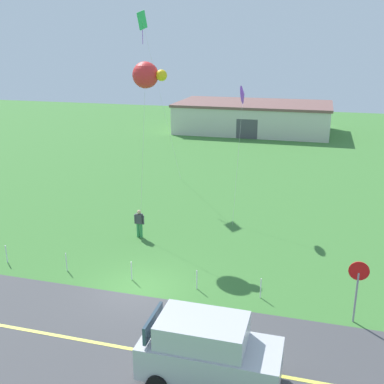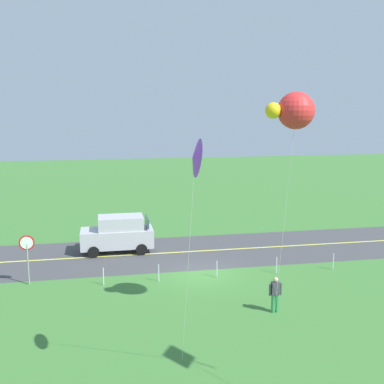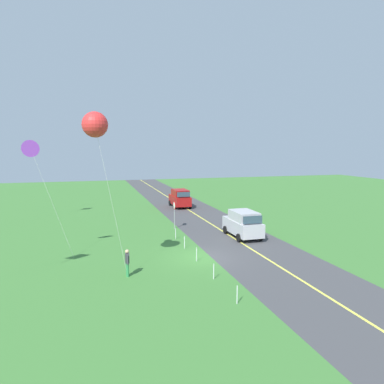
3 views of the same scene
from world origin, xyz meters
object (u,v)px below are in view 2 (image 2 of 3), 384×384
(car_suv_foreground, at_px, (118,234))
(kite_yellow_high, at_px, (195,159))
(person_adult_near, at_px, (275,293))
(stop_sign, at_px, (27,250))
(kite_red_low, at_px, (294,111))

(car_suv_foreground, height_order, kite_yellow_high, kite_yellow_high)
(car_suv_foreground, distance_m, person_adult_near, 12.06)
(car_suv_foreground, relative_size, stop_sign, 1.72)
(stop_sign, height_order, kite_red_low, kite_red_low)
(kite_red_low, relative_size, kite_yellow_high, 1.18)
(kite_yellow_high, bearing_deg, person_adult_near, -130.21)
(kite_yellow_high, bearing_deg, stop_sign, -59.76)
(kite_red_low, distance_m, kite_yellow_high, 6.16)
(car_suv_foreground, distance_m, kite_red_low, 15.33)
(stop_sign, height_order, kite_yellow_high, kite_yellow_high)
(person_adult_near, relative_size, kite_red_low, 0.17)
(car_suv_foreground, relative_size, person_adult_near, 2.75)
(stop_sign, bearing_deg, kite_yellow_high, 120.24)
(car_suv_foreground, relative_size, kite_red_low, 0.47)
(kite_red_low, height_order, kite_yellow_high, kite_red_low)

